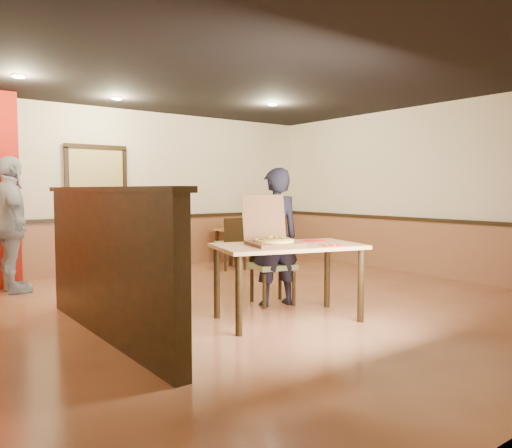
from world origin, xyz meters
The scene contains 25 objects.
floor centered at (0.00, 0.00, 0.00)m, with size 7.00×7.00×0.00m, color #B76C47.
ceiling centered at (0.00, 0.00, 2.80)m, with size 7.00×7.00×0.00m, color black.
wall_back centered at (0.00, 3.50, 1.40)m, with size 7.00×7.00×0.00m, color beige.
wall_right centered at (3.50, 0.00, 1.40)m, with size 7.00×7.00×0.00m, color beige.
wainscot_back centered at (0.00, 3.47, 0.45)m, with size 7.00×0.04×0.90m, color #91593A.
chair_rail_back centered at (0.00, 3.45, 0.92)m, with size 7.00×0.06×0.06m, color black.
wainscot_right centered at (3.47, 0.00, 0.45)m, with size 0.04×7.00×0.90m, color #91593A.
chair_rail_right centered at (3.45, 0.00, 0.92)m, with size 0.06×7.00×0.06m, color black.
back_door centered at (-0.80, 3.46, 1.05)m, with size 0.90×0.06×2.10m, color tan.
booth_partition centered at (-2.00, -0.20, 0.74)m, with size 0.20×3.10×1.44m.
spot_a centered at (-2.30, 1.80, 2.78)m, with size 0.14×0.14×0.02m, color #FFD4B2.
spot_b centered at (-0.80, 2.50, 2.78)m, with size 0.14×0.14×0.02m, color #FFD4B2.
spot_c centered at (1.40, 1.50, 2.78)m, with size 0.14×0.14×0.02m, color #FFD4B2.
main_table centered at (-0.20, -0.76, 0.72)m, with size 1.72×1.26×0.83m.
diner_chair centered at (0.16, 0.01, 0.53)m, with size 0.58×0.58×0.96m.
side_chair_left centered at (1.24, 2.43, 0.50)m, with size 0.52×0.52×0.92m.
side_chair_right centered at (2.15, 2.43, 0.50)m, with size 0.46×0.46×0.91m.
side_table centered at (1.70, 3.05, 0.50)m, with size 0.63×0.63×0.67m.
diner centered at (0.12, -0.14, 0.84)m, with size 0.61×0.40×1.68m, color black.
passerby centered at (-2.28, 2.60, 0.94)m, with size 1.10×0.46×1.87m, color #9C9AA3.
pizza_box centered at (-0.37, -0.70, 0.90)m, with size 0.64×0.71×0.53m.
pizza centered at (-0.39, -0.76, 0.88)m, with size 0.41×0.41×0.03m, color #F2C658.
napkin_near centered at (0.09, -1.13, 0.83)m, with size 0.25×0.25×0.01m.
napkin_far centered at (0.26, -0.66, 0.83)m, with size 0.24×0.24×0.01m.
condiment centered at (1.69, 3.11, 0.74)m, with size 0.05×0.05×0.14m, color #97671B.
Camera 1 is at (-3.70, -4.82, 1.42)m, focal length 35.00 mm.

